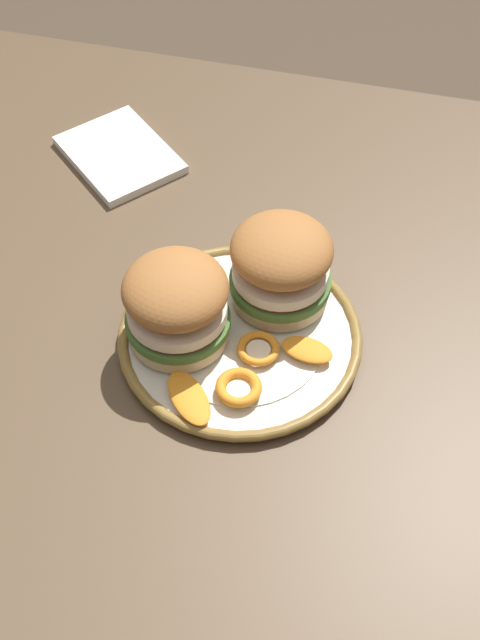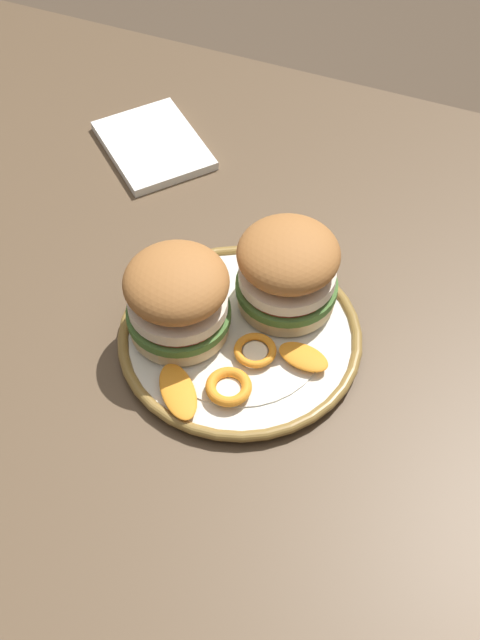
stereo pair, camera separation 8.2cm
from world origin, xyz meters
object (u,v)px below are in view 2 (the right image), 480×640
(sandwich_half_right, at_px, (288,269))
(dining_table, at_px, (204,350))
(sandwich_half_left, at_px, (174,296))
(dinner_plate, at_px, (240,337))

(sandwich_half_right, bearing_deg, dining_table, -167.36)
(sandwich_half_left, height_order, sandwich_half_right, same)
(dinner_plate, xyz_separation_m, sandwich_half_left, (-0.07, -0.02, 0.06))
(dinner_plate, bearing_deg, sandwich_half_left, -166.22)
(dining_table, distance_m, sandwich_half_right, 0.19)
(dinner_plate, bearing_deg, dining_table, 146.68)
(dinner_plate, distance_m, sandwich_half_right, 0.09)
(sandwich_half_left, relative_size, sandwich_half_right, 1.00)
(dinner_plate, distance_m, sandwich_half_left, 0.09)
(dinner_plate, height_order, sandwich_half_left, sandwich_half_left)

